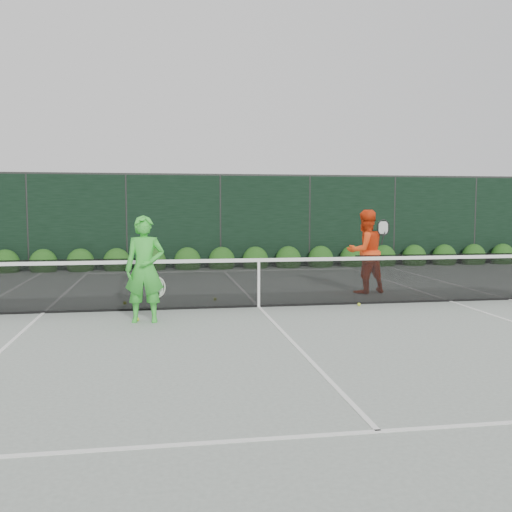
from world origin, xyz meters
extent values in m
plane|color=gray|center=(0.00, 0.00, 0.00)|extent=(80.00, 80.00, 0.00)
cube|color=black|center=(-4.20, 0.00, 0.51)|extent=(4.40, 0.01, 1.02)
cube|color=black|center=(0.00, 0.00, 0.48)|extent=(4.00, 0.01, 0.96)
cube|color=black|center=(4.20, 0.00, 0.51)|extent=(4.40, 0.01, 1.02)
cube|color=white|center=(0.00, 0.00, 0.94)|extent=(12.80, 0.03, 0.07)
cube|color=black|center=(0.00, 0.00, 0.02)|extent=(12.80, 0.02, 0.04)
cube|color=white|center=(0.00, 0.00, 0.46)|extent=(0.05, 0.03, 0.91)
imported|color=green|center=(-2.19, -1.11, 0.92)|extent=(0.71, 0.50, 1.85)
torus|color=beige|center=(-1.99, -1.01, 0.59)|extent=(0.30, 0.05, 0.30)
cylinder|color=black|center=(-1.99, -1.01, 0.35)|extent=(0.10, 0.03, 0.30)
imported|color=#F64314|center=(2.75, 1.46, 0.97)|extent=(1.10, 0.95, 1.93)
torus|color=black|center=(3.10, 1.26, 1.52)|extent=(0.30, 0.03, 0.30)
cylinder|color=black|center=(3.10, 1.26, 1.28)|extent=(0.10, 0.03, 0.30)
cube|color=white|center=(5.49, 0.00, 0.01)|extent=(0.06, 23.77, 0.01)
cube|color=white|center=(-4.12, 0.00, 0.01)|extent=(0.06, 23.77, 0.01)
cube|color=white|center=(4.12, 0.00, 0.01)|extent=(0.06, 23.77, 0.01)
cube|color=white|center=(0.00, 11.88, 0.01)|extent=(11.03, 0.06, 0.01)
cube|color=white|center=(0.00, 6.40, 0.01)|extent=(8.23, 0.06, 0.01)
cube|color=white|center=(0.00, -6.40, 0.01)|extent=(8.23, 0.06, 0.01)
cube|color=white|center=(0.00, 0.00, 0.01)|extent=(0.06, 12.80, 0.01)
cube|color=black|center=(0.00, 7.50, 1.50)|extent=(32.00, 0.06, 3.00)
cube|color=#262826|center=(0.00, 7.50, 3.03)|extent=(32.00, 0.06, 0.06)
cylinder|color=#262826|center=(-6.00, 7.50, 1.50)|extent=(0.08, 0.08, 3.00)
cylinder|color=#262826|center=(-3.00, 7.50, 1.50)|extent=(0.08, 0.08, 3.00)
cylinder|color=#262826|center=(0.00, 7.50, 1.50)|extent=(0.08, 0.08, 3.00)
cylinder|color=#262826|center=(3.00, 7.50, 1.50)|extent=(0.08, 0.08, 3.00)
cylinder|color=#262826|center=(6.00, 7.50, 1.50)|extent=(0.08, 0.08, 3.00)
cylinder|color=#262826|center=(9.00, 7.50, 1.50)|extent=(0.08, 0.08, 3.00)
ellipsoid|color=#133D10|center=(-6.60, 7.15, 0.23)|extent=(0.86, 0.65, 0.94)
ellipsoid|color=#133D10|center=(-5.50, 7.15, 0.23)|extent=(0.86, 0.65, 0.94)
ellipsoid|color=#133D10|center=(-4.40, 7.15, 0.23)|extent=(0.86, 0.65, 0.94)
ellipsoid|color=#133D10|center=(-3.30, 7.15, 0.23)|extent=(0.86, 0.65, 0.94)
ellipsoid|color=#133D10|center=(-2.20, 7.15, 0.23)|extent=(0.86, 0.65, 0.94)
ellipsoid|color=#133D10|center=(-1.10, 7.15, 0.23)|extent=(0.86, 0.65, 0.94)
ellipsoid|color=#133D10|center=(0.00, 7.15, 0.23)|extent=(0.86, 0.65, 0.94)
ellipsoid|color=#133D10|center=(1.10, 7.15, 0.23)|extent=(0.86, 0.65, 0.94)
ellipsoid|color=#133D10|center=(2.20, 7.15, 0.23)|extent=(0.86, 0.65, 0.94)
ellipsoid|color=#133D10|center=(3.30, 7.15, 0.23)|extent=(0.86, 0.65, 0.94)
ellipsoid|color=#133D10|center=(4.40, 7.15, 0.23)|extent=(0.86, 0.65, 0.94)
ellipsoid|color=#133D10|center=(5.50, 7.15, 0.23)|extent=(0.86, 0.65, 0.94)
ellipsoid|color=#133D10|center=(6.60, 7.15, 0.23)|extent=(0.86, 0.65, 0.94)
ellipsoid|color=#133D10|center=(7.70, 7.15, 0.23)|extent=(0.86, 0.65, 0.94)
ellipsoid|color=#133D10|center=(8.80, 7.15, 0.23)|extent=(0.86, 0.65, 0.94)
ellipsoid|color=#133D10|center=(9.90, 7.15, 0.23)|extent=(0.86, 0.65, 0.94)
sphere|color=#CCDD31|center=(-0.79, 0.95, 0.03)|extent=(0.07, 0.07, 0.07)
sphere|color=#CCDD31|center=(-2.66, 0.75, 0.03)|extent=(0.07, 0.07, 0.07)
sphere|color=#CCDD31|center=(2.02, -0.22, 0.03)|extent=(0.07, 0.07, 0.07)
sphere|color=#CCDD31|center=(-2.33, -1.03, 0.03)|extent=(0.07, 0.07, 0.07)
camera|label=1|loc=(-1.88, -11.08, 2.01)|focal=40.00mm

